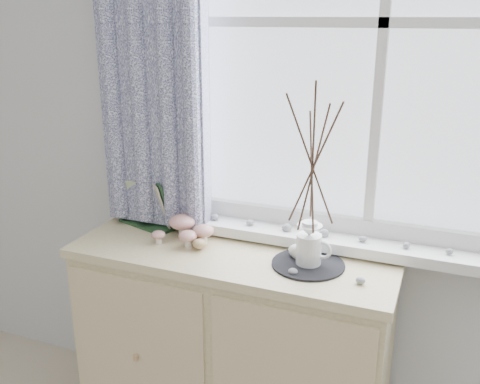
{
  "coord_description": "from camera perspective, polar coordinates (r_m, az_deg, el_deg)",
  "views": [
    {
      "loc": [
        0.54,
        0.1,
        1.67
      ],
      "look_at": [
        -0.1,
        1.7,
        1.1
      ],
      "focal_mm": 40.0,
      "sensor_mm": 36.0,
      "label": 1
    }
  ],
  "objects": [
    {
      "name": "wooden_eggs",
      "position": [
        2.02,
        -4.41,
        -5.05
      ],
      "size": [
        0.09,
        0.11,
        0.06
      ],
      "color": "tan",
      "rests_on": "sideboard"
    },
    {
      "name": "twig_pitcher",
      "position": [
        1.75,
        7.76,
        3.33
      ],
      "size": [
        0.25,
        0.25,
        0.65
      ],
      "rotation": [
        0.0,
        0.0,
        -0.1
      ],
      "color": "white",
      "rests_on": "crocheted_doily"
    },
    {
      "name": "crocheted_doily",
      "position": [
        1.88,
        7.27,
        -7.65
      ],
      "size": [
        0.25,
        0.25,
        0.01
      ],
      "primitive_type": "cylinder",
      "color": "black",
      "rests_on": "sideboard"
    },
    {
      "name": "botanical_book",
      "position": [
        2.18,
        -10.32,
        -1.28
      ],
      "size": [
        0.32,
        0.21,
        0.2
      ],
      "primitive_type": null,
      "rotation": [
        0.0,
        0.0,
        -0.3
      ],
      "color": "#1C3C1F",
      "rests_on": "sideboard"
    },
    {
      "name": "sideboard",
      "position": [
        2.18,
        -0.81,
        -16.53
      ],
      "size": [
        1.2,
        0.45,
        0.85
      ],
      "color": "beige",
      "rests_on": "ground"
    },
    {
      "name": "songbird_figurine",
      "position": [
        1.9,
        6.43,
        -6.31
      ],
      "size": [
        0.13,
        0.09,
        0.06
      ],
      "primitive_type": null,
      "rotation": [
        0.0,
        0.0,
        -0.3
      ],
      "color": "white",
      "rests_on": "sideboard"
    },
    {
      "name": "sideboard_pebbles",
      "position": [
        1.84,
        8.82,
        -8.08
      ],
      "size": [
        0.25,
        0.19,
        0.02
      ],
      "color": "gray",
      "rests_on": "sideboard"
    },
    {
      "name": "toadstool_cluster",
      "position": [
        2.04,
        -5.73,
        -3.86
      ],
      "size": [
        0.23,
        0.16,
        0.1
      ],
      "color": "white",
      "rests_on": "sideboard"
    }
  ]
}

